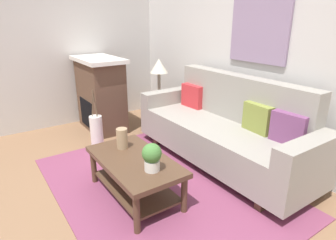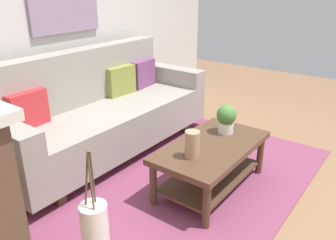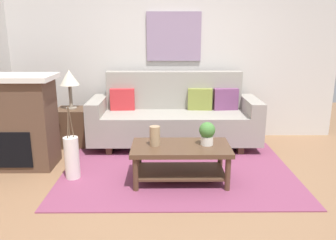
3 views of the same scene
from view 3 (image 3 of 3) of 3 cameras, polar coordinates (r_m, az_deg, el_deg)
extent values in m
plane|color=#8C6647|center=(3.78, 1.89, -11.43)|extent=(9.10, 9.10, 0.00)
cube|color=silver|center=(5.39, 1.13, 11.37)|extent=(5.10, 0.10, 2.70)
cube|color=#843D5B|center=(4.23, 1.61, -8.37)|extent=(2.78, 2.03, 0.01)
cube|color=gray|center=(4.97, 1.08, -0.99)|extent=(2.03, 0.84, 0.40)
cube|color=gray|center=(5.17, 1.01, 5.10)|extent=(2.03, 0.20, 0.56)
cube|color=gray|center=(5.04, -11.70, 0.09)|extent=(0.20, 0.84, 0.60)
cube|color=gray|center=(5.10, 13.72, 0.15)|extent=(0.20, 0.84, 0.60)
cube|color=#513826|center=(5.10, -9.28, -3.81)|extent=(0.08, 0.74, 0.12)
cube|color=#513826|center=(5.15, 11.32, -3.73)|extent=(0.08, 0.74, 0.12)
cube|color=red|center=(5.11, -7.66, 3.46)|extent=(0.37, 0.14, 0.32)
cube|color=olive|center=(5.09, 5.39, 3.50)|extent=(0.37, 0.15, 0.32)
cube|color=#7A4270|center=(5.15, 9.68, 3.48)|extent=(0.37, 0.15, 0.32)
cube|color=#513826|center=(3.80, 2.17, -4.68)|extent=(1.10, 0.60, 0.05)
cube|color=#513826|center=(3.90, 2.13, -8.63)|extent=(0.98, 0.50, 0.02)
cylinder|color=#513826|center=(3.66, -5.48, -9.17)|extent=(0.06, 0.06, 0.38)
cylinder|color=#513826|center=(3.70, 10.01, -9.02)|extent=(0.06, 0.06, 0.38)
cylinder|color=#513826|center=(4.12, -4.89, -6.35)|extent=(0.06, 0.06, 0.38)
cylinder|color=#513826|center=(4.16, 8.78, -6.25)|extent=(0.06, 0.06, 0.38)
cylinder|color=tan|center=(3.77, -2.23, -2.68)|extent=(0.12, 0.12, 0.22)
cylinder|color=white|center=(3.83, 6.55, -3.44)|extent=(0.14, 0.14, 0.10)
sphere|color=#467E38|center=(3.79, 6.60, -1.69)|extent=(0.18, 0.18, 0.18)
cube|color=#513826|center=(5.25, -15.71, -1.13)|extent=(0.44, 0.44, 0.56)
cylinder|color=gray|center=(5.19, -15.93, 1.96)|extent=(0.16, 0.16, 0.02)
cylinder|color=gray|center=(5.15, -16.06, 3.74)|extent=(0.05, 0.05, 0.35)
cone|color=beige|center=(5.11, -16.28, 6.88)|extent=(0.28, 0.28, 0.22)
cube|color=brown|center=(4.60, -24.16, -0.64)|extent=(0.90, 0.50, 1.10)
cube|color=black|center=(4.45, -25.10, -4.61)|extent=(0.52, 0.02, 0.44)
cube|color=silver|center=(4.49, -24.94, 6.51)|extent=(1.02, 0.58, 0.06)
cylinder|color=white|center=(4.07, -15.85, -6.20)|extent=(0.17, 0.17, 0.50)
cylinder|color=brown|center=(3.94, -16.01, -0.35)|extent=(0.04, 0.04, 0.36)
cylinder|color=brown|center=(3.96, -16.36, -0.28)|extent=(0.03, 0.05, 0.36)
cylinder|color=brown|center=(3.93, -16.49, -0.41)|extent=(0.03, 0.05, 0.36)
cube|color=gray|center=(5.31, 0.99, 13.87)|extent=(0.83, 0.03, 0.73)
camera|label=1|loc=(3.45, 46.08, 11.63)|focal=30.72mm
camera|label=2|loc=(3.16, -44.50, 11.65)|focal=36.70mm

